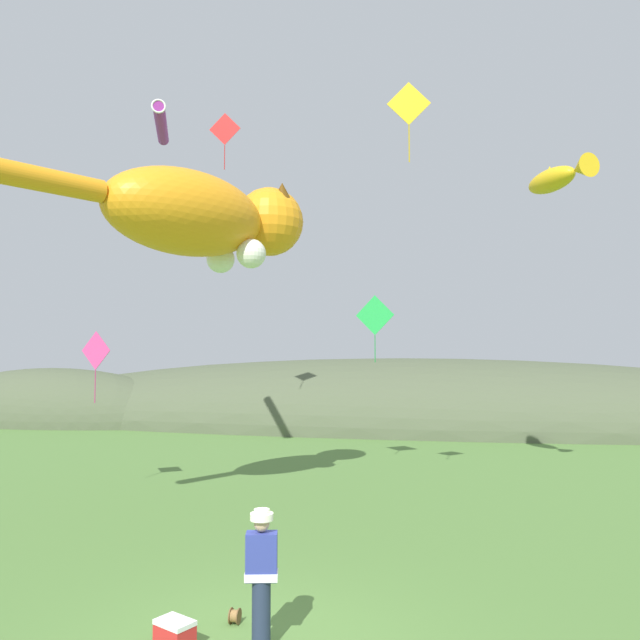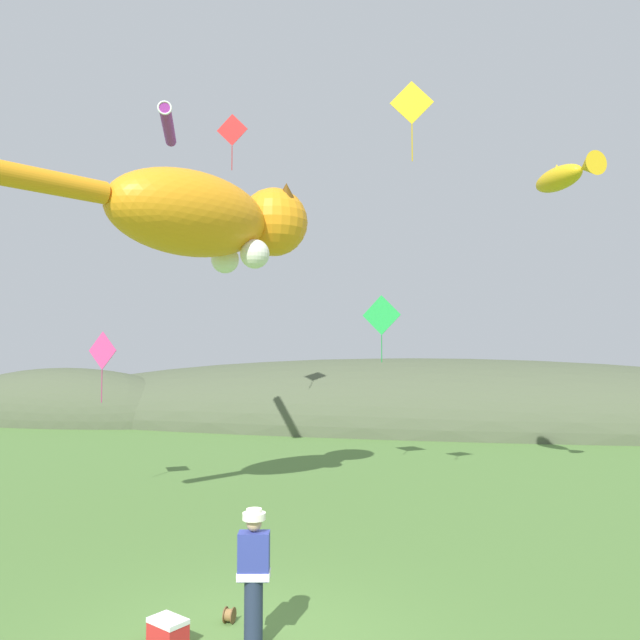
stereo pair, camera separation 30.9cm
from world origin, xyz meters
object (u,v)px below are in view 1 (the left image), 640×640
at_px(kite_diamond_red, 225,130).
at_px(kite_diamond_pink, 96,351).
at_px(festival_attendant, 261,574).
at_px(kite_giant_cat, 206,217).
at_px(picnic_cooler, 175,634).
at_px(kite_fish_windsock, 558,178).
at_px(kite_spool, 235,616).
at_px(kite_tube_streamer, 161,124).
at_px(kite_diamond_green, 375,316).
at_px(kite_diamond_gold, 409,104).

distance_m(kite_diamond_red, kite_diamond_pink, 9.84).
xyz_separation_m(festival_attendant, kite_giant_cat, (-3.45, 6.52, 6.22)).
height_order(kite_giant_cat, kite_diamond_pink, kite_giant_cat).
bearing_deg(picnic_cooler, kite_fish_windsock, 58.56).
xyz_separation_m(festival_attendant, kite_spool, (-0.59, 0.69, -0.84)).
relative_size(kite_diamond_red, kite_diamond_pink, 1.06).
distance_m(kite_spool, kite_diamond_red, 17.75).
bearing_deg(kite_diamond_red, festival_attendant, -67.47).
relative_size(kite_giant_cat, kite_tube_streamer, 2.45).
xyz_separation_m(kite_giant_cat, kite_diamond_green, (3.47, 6.16, -2.09)).
distance_m(kite_fish_windsock, kite_diamond_pink, 13.80).
bearing_deg(kite_diamond_pink, kite_giant_cat, -16.76).
bearing_deg(picnic_cooler, kite_diamond_pink, 127.38).
xyz_separation_m(picnic_cooler, kite_tube_streamer, (-5.36, 10.29, 10.92)).
xyz_separation_m(kite_diamond_red, kite_diamond_gold, (6.94, -6.15, -2.14)).
relative_size(kite_tube_streamer, kite_diamond_green, 1.30).
xyz_separation_m(kite_fish_windsock, kite_diamond_pink, (-12.53, -3.02, -4.94)).
bearing_deg(kite_spool, kite_fish_windsock, 58.50).
height_order(kite_giant_cat, kite_fish_windsock, kite_fish_windsock).
bearing_deg(picnic_cooler, kite_diamond_gold, 69.60).
bearing_deg(festival_attendant, picnic_cooler, -171.34).
xyz_separation_m(kite_spool, kite_diamond_gold, (2.12, 6.21, 9.65)).
height_order(kite_fish_windsock, kite_diamond_red, kite_diamond_red).
bearing_deg(kite_fish_windsock, kite_spool, -121.50).
bearing_deg(kite_giant_cat, kite_tube_streamer, 129.84).
xyz_separation_m(kite_tube_streamer, kite_diamond_gold, (7.98, -3.23, -1.34)).
xyz_separation_m(kite_tube_streamer, kite_diamond_green, (6.48, 2.55, -6.02)).
relative_size(kite_tube_streamer, kite_diamond_gold, 1.48).
distance_m(picnic_cooler, kite_giant_cat, 9.96).
bearing_deg(kite_fish_windsock, kite_diamond_red, 167.45).
distance_m(kite_diamond_red, kite_diamond_green, 8.73).
distance_m(festival_attendant, picnic_cooler, 1.36).
distance_m(kite_giant_cat, kite_fish_windsock, 9.97).
bearing_deg(festival_attendant, kite_diamond_green, 89.91).
bearing_deg(kite_diamond_gold, kite_diamond_green, 104.59).
relative_size(kite_spool, kite_diamond_pink, 0.11).
distance_m(festival_attendant, kite_giant_cat, 9.65).
xyz_separation_m(kite_tube_streamer, kite_diamond_red, (1.05, 2.92, 0.80)).
height_order(kite_spool, kite_giant_cat, kite_giant_cat).
xyz_separation_m(festival_attendant, kite_diamond_red, (-5.41, 13.04, 10.95)).
height_order(kite_giant_cat, kite_tube_streamer, kite_tube_streamer).
height_order(picnic_cooler, kite_diamond_pink, kite_diamond_pink).
xyz_separation_m(kite_spool, picnic_cooler, (-0.51, -0.86, 0.07)).
xyz_separation_m(kite_spool, kite_giant_cat, (-2.86, 5.83, 7.06)).
bearing_deg(kite_diamond_green, kite_giant_cat, -119.43).
xyz_separation_m(festival_attendant, kite_fish_windsock, (5.49, 10.62, 7.86)).
bearing_deg(kite_spool, kite_diamond_gold, 71.16).
height_order(picnic_cooler, kite_diamond_gold, kite_diamond_gold).
bearing_deg(kite_giant_cat, kite_spool, -63.88).
bearing_deg(picnic_cooler, festival_attendant, 8.66).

